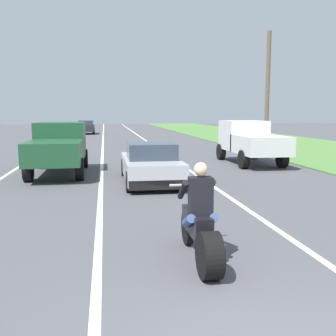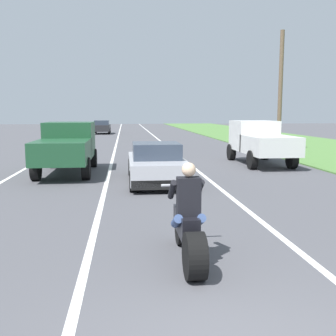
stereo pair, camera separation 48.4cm
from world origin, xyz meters
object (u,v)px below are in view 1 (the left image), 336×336
Objects in this scene: pickup_truck_left_lane_dark_green at (59,146)px; distant_car_far_ahead at (86,127)px; pickup_truck_right_shoulder_white at (250,140)px; sports_car_silver at (151,164)px; motorcycle_with_rider at (200,227)px.

pickup_truck_left_lane_dark_green reaches higher than distant_car_far_ahead.
sports_car_silver is at bearing -139.64° from pickup_truck_right_shoulder_white.
sports_car_silver is 1.08× the size of distant_car_far_ahead.
pickup_truck_left_lane_dark_green is at bearing -89.51° from distant_car_far_ahead.
pickup_truck_right_shoulder_white reaches higher than motorcycle_with_rider.
distant_car_far_ahead is at bearing 90.49° from pickup_truck_left_lane_dark_green.
motorcycle_with_rider is at bearing -84.95° from distant_car_far_ahead.
motorcycle_with_rider reaches higher than sports_car_silver.
distant_car_far_ahead is (-3.47, 39.29, 0.18)m from motorcycle_with_rider.
pickup_truck_left_lane_dark_green is at bearing -167.27° from pickup_truck_right_shoulder_white.
motorcycle_with_rider is at bearing -113.85° from pickup_truck_right_shoulder_white.
distant_car_far_ahead is (-8.69, 27.49, -0.33)m from pickup_truck_right_shoulder_white.
sports_car_silver is at bearing 89.46° from motorcycle_with_rider.
pickup_truck_right_shoulder_white is at bearing 12.73° from pickup_truck_left_lane_dark_green.
distant_car_far_ahead reaches higher than sports_car_silver.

